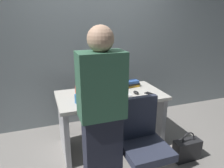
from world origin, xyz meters
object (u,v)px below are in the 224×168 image
object	(u,v)px
cup_by_monitor	(78,90)
desk	(111,111)
office_chair	(143,149)
handbag	(187,150)
person_at_desk	(102,117)
cup_near_keyboard	(78,99)
cell_phone	(150,94)
mouse	(136,92)
keyboard	(114,96)
monitor	(103,71)
book_stack	(132,84)

from	to	relation	value
cup_by_monitor	desk	bearing A→B (deg)	-24.38
office_chair	handbag	world-z (taller)	office_chair
person_at_desk	cup_near_keyboard	world-z (taller)	person_at_desk
office_chair	cell_phone	bearing A→B (deg)	56.17
person_at_desk	mouse	distance (m)	0.95
desk	keyboard	bearing A→B (deg)	-85.17
mouse	cell_phone	distance (m)	0.18
desk	keyboard	world-z (taller)	keyboard
person_at_desk	cup_by_monitor	distance (m)	0.95
cup_near_keyboard	cell_phone	xyz separation A→B (m)	(0.93, -0.03, -0.05)
mouse	handbag	size ratio (longest dim) A/B	0.26
mouse	cup_near_keyboard	bearing A→B (deg)	-176.84
cup_near_keyboard	monitor	bearing A→B (deg)	40.23
keyboard	cup_by_monitor	bearing A→B (deg)	147.59
office_chair	mouse	xyz separation A→B (m)	(0.25, 0.70, 0.34)
cup_near_keyboard	cell_phone	bearing A→B (deg)	-2.12
book_stack	handbag	bearing A→B (deg)	-64.09
monitor	cup_near_keyboard	bearing A→B (deg)	-139.77
mouse	office_chair	bearing A→B (deg)	-109.72
office_chair	mouse	bearing A→B (deg)	70.28
handbag	monitor	bearing A→B (deg)	134.47
person_at_desk	keyboard	world-z (taller)	person_at_desk
cup_near_keyboard	office_chair	bearing A→B (deg)	-51.63
person_at_desk	monitor	size ratio (longest dim) A/B	3.03
mouse	cell_phone	bearing A→B (deg)	-24.93
cup_near_keyboard	book_stack	world-z (taller)	cup_near_keyboard
cup_by_monitor	cell_phone	size ratio (longest dim) A/B	0.66
desk	handbag	bearing A→B (deg)	-38.97
person_at_desk	cup_by_monitor	size ratio (longest dim) A/B	17.24
person_at_desk	cup_near_keyboard	xyz separation A→B (m)	(-0.10, 0.63, -0.04)
book_stack	keyboard	bearing A→B (deg)	-142.08
mouse	cup_near_keyboard	distance (m)	0.77
monitor	keyboard	distance (m)	0.40
office_chair	mouse	size ratio (longest dim) A/B	9.40
person_at_desk	office_chair	bearing A→B (deg)	-3.71
cup_near_keyboard	cup_by_monitor	size ratio (longest dim) A/B	1.07
person_at_desk	book_stack	bearing A→B (deg)	52.32
cup_near_keyboard	handbag	size ratio (longest dim) A/B	0.27
keyboard	handbag	bearing A→B (deg)	-30.98
monitor	book_stack	world-z (taller)	monitor
desk	person_at_desk	xyz separation A→B (m)	(-0.35, -0.77, 0.33)
cup_near_keyboard	cell_phone	size ratio (longest dim) A/B	0.71
office_chair	cup_near_keyboard	size ratio (longest dim) A/B	9.22
mouse	cell_phone	world-z (taller)	mouse
office_chair	book_stack	size ratio (longest dim) A/B	4.11
cup_near_keyboard	handbag	bearing A→B (deg)	-21.40
keyboard	mouse	size ratio (longest dim) A/B	4.30
monitor	cell_phone	xyz separation A→B (m)	(0.52, -0.39, -0.25)
desk	monitor	size ratio (longest dim) A/B	2.53
desk	mouse	xyz separation A→B (m)	(0.31, -0.10, 0.25)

